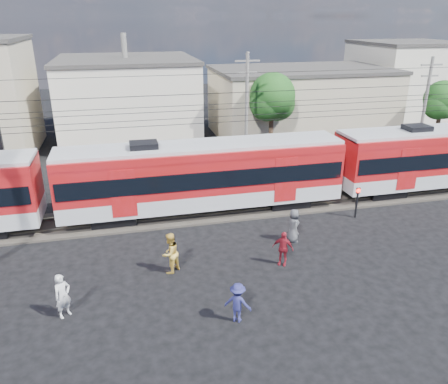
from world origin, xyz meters
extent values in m
plane|color=black|center=(0.00, 0.00, 0.00)|extent=(120.00, 120.00, 0.00)
cube|color=#2D2823|center=(0.00, 8.00, 0.06)|extent=(70.00, 3.40, 0.12)
cube|color=#59544C|center=(0.00, 7.25, 0.18)|extent=(70.00, 0.12, 0.12)
cube|color=#59544C|center=(0.00, 8.75, 0.18)|extent=(70.00, 0.12, 0.12)
cube|color=black|center=(-3.72, 8.00, 0.35)|extent=(2.40, 2.20, 0.70)
cube|color=black|center=(6.52, 8.00, 0.35)|extent=(2.40, 2.20, 0.70)
cube|color=#A7AAAF|center=(1.40, 8.00, 1.15)|extent=(16.00, 3.00, 0.90)
cube|color=maroon|center=(1.40, 8.00, 2.80)|extent=(16.00, 3.00, 2.40)
cube|color=black|center=(1.40, 8.00, 2.55)|extent=(15.68, 3.08, 0.95)
cube|color=#A7AAAF|center=(1.40, 8.00, 4.05)|extent=(16.00, 2.60, 0.25)
cube|color=black|center=(13.08, 8.00, 0.35)|extent=(2.40, 2.20, 0.70)
cube|color=black|center=(-10.00, 12.50, 3.50)|extent=(0.30, 0.30, 7.00)
cylinder|color=black|center=(0.00, 7.30, 5.50)|extent=(70.00, 0.03, 0.03)
cylinder|color=black|center=(0.00, 8.70, 5.50)|extent=(70.00, 0.03, 0.03)
cylinder|color=black|center=(0.00, 7.30, 6.20)|extent=(70.00, 0.03, 0.03)
cylinder|color=black|center=(0.00, 8.70, 6.20)|extent=(70.00, 0.03, 0.03)
cylinder|color=black|center=(0.00, 4.50, 7.50)|extent=(70.00, 0.03, 0.03)
cylinder|color=black|center=(0.00, 11.50, 7.50)|extent=(70.00, 0.03, 0.03)
cube|color=beige|center=(-2.00, 27.00, 3.50)|extent=(12.00, 12.00, 7.00)
cube|color=#3F3D3A|center=(-2.00, 27.00, 7.15)|extent=(12.24, 12.24, 0.30)
cube|color=tan|center=(14.00, 24.00, 3.00)|extent=(16.00, 10.00, 6.00)
cube|color=#3F3D3A|center=(14.00, 24.00, 6.15)|extent=(16.32, 10.20, 0.30)
cube|color=beige|center=(28.00, 28.00, 4.00)|extent=(10.00, 10.00, 8.00)
cube|color=#3F3D3A|center=(28.00, 28.00, 8.15)|extent=(10.20, 10.20, 0.30)
cylinder|color=slate|center=(6.00, 15.00, 4.25)|extent=(0.24, 0.24, 8.50)
cube|color=slate|center=(6.00, 15.00, 7.90)|extent=(1.80, 0.12, 0.12)
cube|color=slate|center=(6.00, 15.00, 7.10)|extent=(1.40, 0.12, 0.12)
cylinder|color=slate|center=(20.00, 14.00, 4.00)|extent=(0.24, 0.24, 8.00)
cube|color=slate|center=(20.00, 14.00, 7.40)|extent=(1.80, 0.12, 0.12)
cube|color=slate|center=(20.00, 14.00, 6.60)|extent=(1.40, 0.12, 0.12)
cylinder|color=#382619|center=(9.00, 18.00, 1.96)|extent=(0.36, 0.36, 3.92)
sphere|color=#164313|center=(9.00, 18.00, 4.90)|extent=(3.64, 3.64, 3.64)
sphere|color=#164313|center=(9.60, 18.30, 4.20)|extent=(2.80, 2.80, 2.80)
cylinder|color=#382619|center=(24.00, 17.00, 1.68)|extent=(0.36, 0.36, 3.36)
sphere|color=#164313|center=(24.00, 17.00, 4.20)|extent=(3.12, 3.12, 3.12)
sphere|color=#164313|center=(24.60, 17.30, 3.60)|extent=(2.40, 2.40, 2.40)
imported|color=silver|center=(-5.61, -0.16, 0.90)|extent=(0.79, 0.75, 1.81)
imported|color=gold|center=(-1.26, 2.00, 0.96)|extent=(1.18, 1.16, 1.91)
imported|color=navy|center=(0.77, -2.00, 0.81)|extent=(1.20, 1.05, 1.61)
imported|color=maroon|center=(3.86, 1.44, 0.84)|extent=(1.05, 0.88, 1.68)
imported|color=#434347|center=(5.19, 3.44, 0.89)|extent=(0.61, 0.89, 1.77)
imported|color=#BBBCC2|center=(21.87, 13.29, 0.70)|extent=(4.40, 2.62, 1.40)
cylinder|color=black|center=(9.76, 5.28, 0.85)|extent=(0.11, 0.11, 1.71)
sphere|color=#FF140C|center=(9.76, 5.28, 1.66)|extent=(0.27, 0.27, 0.27)
cube|color=black|center=(9.76, 5.28, 1.66)|extent=(0.24, 0.06, 0.33)
camera|label=1|loc=(-2.89, -15.08, 10.75)|focal=35.00mm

